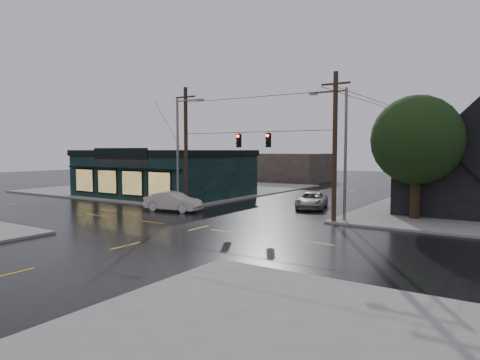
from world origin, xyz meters
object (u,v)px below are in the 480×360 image
Objects in this scene: utility_pole_nw at (186,209)px; sedan_cream at (173,201)px; suv_silver at (312,200)px; utility_pole_ne at (334,223)px; corner_tree at (417,140)px.

sedan_cream is (-0.02, -1.65, 0.78)m from utility_pole_nw.
sedan_cream is at bearing -154.59° from suv_silver.
utility_pole_nw is 2.13× the size of sedan_cream.
utility_pole_ne is 2.05× the size of suv_silver.
utility_pole_nw is 10.65m from suv_silver.
suv_silver is at bearing 34.38° from utility_pole_nw.
utility_pole_ne is at bearing -70.46° from suv_silver.
utility_pole_ne is 7.37m from suv_silver.
sedan_cream reaches higher than suv_silver.
corner_tree reaches higher than sedan_cream.
utility_pole_nw reaches higher than sedan_cream.
suv_silver is at bearing -58.28° from sedan_cream.
suv_silver is at bearing 125.16° from utility_pole_ne.
corner_tree is 1.82× the size of sedan_cream.
corner_tree is at bearing -80.49° from sedan_cream.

